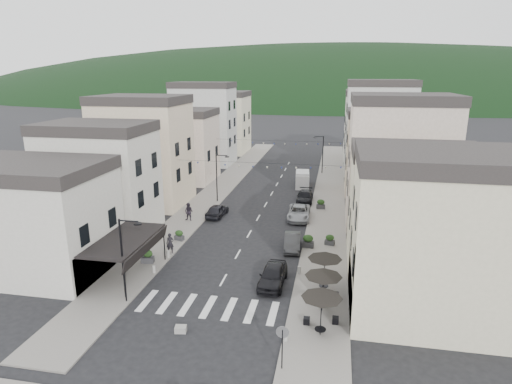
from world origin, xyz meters
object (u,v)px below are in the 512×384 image
parked_car_a (273,275)px  parked_car_d (305,197)px  parked_car_c (299,213)px  pedestrian_a (170,243)px  parked_car_e (217,210)px  pedestrian_b (189,212)px  parked_car_b (292,242)px  delivery_van (302,179)px

parked_car_a → parked_car_d: (0.73, 21.89, -0.09)m
parked_car_c → pedestrian_a: 15.53m
parked_car_d → parked_car_e: size_ratio=1.14×
parked_car_c → pedestrian_a: (-10.30, -11.63, 0.31)m
pedestrian_b → parked_car_d: bearing=46.1°
parked_car_a → pedestrian_b: 16.56m
parked_car_b → pedestrian_a: 10.95m
parked_car_a → parked_car_c: parked_car_a is taller
pedestrian_a → pedestrian_b: size_ratio=0.93×
pedestrian_a → parked_car_b: bearing=4.1°
parked_car_a → parked_car_e: parked_car_a is taller
pedestrian_a → pedestrian_b: 8.59m
parked_car_d → parked_car_e: parked_car_e is taller
pedestrian_a → pedestrian_b: (-1.25, 8.50, 0.07)m
parked_car_b → pedestrian_b: 12.84m
parked_car_d → delivery_van: size_ratio=0.98×
parked_car_e → pedestrian_b: 3.39m
parked_car_d → pedestrian_b: bearing=-141.9°
parked_car_d → pedestrian_b: (-11.71, -9.50, 0.42)m
parked_car_e → parked_car_c: bearing=-170.3°
parked_car_b → parked_car_e: bearing=136.5°
parked_car_c → pedestrian_a: bearing=-133.6°
parked_car_d → pedestrian_a: size_ratio=2.59×
parked_car_b → delivery_van: delivery_van is taller
parked_car_a → parked_car_e: bearing=122.0°
parked_car_b → pedestrian_a: (-10.45, -3.24, 0.36)m
pedestrian_a → parked_car_e: bearing=70.2°
parked_car_c → pedestrian_b: bearing=-167.0°
parked_car_c → delivery_van: 14.15m
parked_car_a → parked_car_c: (0.57, 15.52, -0.05)m
parked_car_a → pedestrian_a: pedestrian_a is taller
parked_car_e → delivery_van: 17.13m
pedestrian_a → parked_car_c: bearing=35.4°
parked_car_e → pedestrian_a: (-1.25, -10.75, 0.32)m
parked_car_d → parked_car_a: bearing=-92.8°
parked_car_a → parked_car_c: size_ratio=0.87×
delivery_van → pedestrian_a: bearing=-114.8°
parked_car_a → pedestrian_a: 10.48m
parked_car_c → parked_car_d: 6.37m
parked_car_b → pedestrian_b: (-11.71, 5.26, 0.43)m
parked_car_b → parked_car_e: parked_car_e is taller
parked_car_c → parked_car_e: size_ratio=1.25×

